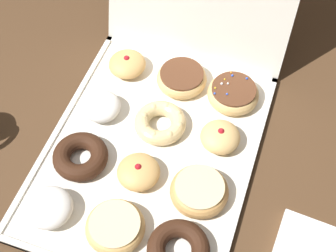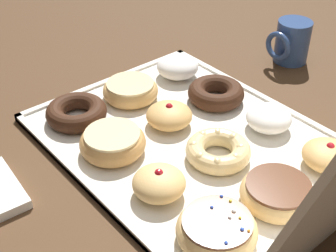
% 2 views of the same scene
% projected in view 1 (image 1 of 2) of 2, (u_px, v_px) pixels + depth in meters
% --- Properties ---
extents(ground_plane, '(3.00, 3.00, 0.00)m').
position_uv_depth(ground_plane, '(150.00, 153.00, 1.03)').
color(ground_plane, '#4C331E').
extents(donut_box, '(0.43, 0.56, 0.01)m').
position_uv_depth(donut_box, '(150.00, 152.00, 1.03)').
color(donut_box, silver).
rests_on(donut_box, ground).
extents(powdered_filled_donut_0, '(0.09, 0.09, 0.05)m').
position_uv_depth(powdered_filled_donut_0, '(49.00, 208.00, 0.93)').
color(powdered_filled_donut_0, white).
rests_on(powdered_filled_donut_0, donut_box).
extents(glazed_ring_donut_1, '(0.11, 0.11, 0.04)m').
position_uv_depth(glazed_ring_donut_1, '(115.00, 227.00, 0.91)').
color(glazed_ring_donut_1, tan).
rests_on(glazed_ring_donut_1, donut_box).
extents(chocolate_cake_ring_donut_2, '(0.12, 0.12, 0.03)m').
position_uv_depth(chocolate_cake_ring_donut_2, '(178.00, 249.00, 0.89)').
color(chocolate_cake_ring_donut_2, '#381E11').
rests_on(chocolate_cake_ring_donut_2, donut_box).
extents(chocolate_cake_ring_donut_3, '(0.11, 0.11, 0.04)m').
position_uv_depth(chocolate_cake_ring_donut_3, '(80.00, 156.00, 1.00)').
color(chocolate_cake_ring_donut_3, '#381E11').
rests_on(chocolate_cake_ring_donut_3, donut_box).
extents(jelly_filled_donut_4, '(0.09, 0.09, 0.05)m').
position_uv_depth(jelly_filled_donut_4, '(140.00, 172.00, 0.97)').
color(jelly_filled_donut_4, tan).
rests_on(jelly_filled_donut_4, donut_box).
extents(glazed_ring_donut_5, '(0.12, 0.12, 0.04)m').
position_uv_depth(glazed_ring_donut_5, '(199.00, 191.00, 0.95)').
color(glazed_ring_donut_5, tan).
rests_on(glazed_ring_donut_5, donut_box).
extents(powdered_filled_donut_6, '(0.08, 0.08, 0.04)m').
position_uv_depth(powdered_filled_donut_6, '(102.00, 106.00, 1.07)').
color(powdered_filled_donut_6, white).
rests_on(powdered_filled_donut_6, donut_box).
extents(cruller_donut_7, '(0.11, 0.11, 0.03)m').
position_uv_depth(cruller_donut_7, '(162.00, 123.00, 1.05)').
color(cruller_donut_7, '#EACC8C').
rests_on(cruller_donut_7, donut_box).
extents(jelly_filled_donut_8, '(0.08, 0.08, 0.05)m').
position_uv_depth(jelly_filled_donut_8, '(220.00, 137.00, 1.02)').
color(jelly_filled_donut_8, '#E5B770').
rests_on(jelly_filled_donut_8, donut_box).
extents(jelly_filled_donut_9, '(0.09, 0.09, 0.05)m').
position_uv_depth(jelly_filled_donut_9, '(127.00, 64.00, 1.14)').
color(jelly_filled_donut_9, tan).
rests_on(jelly_filled_donut_9, donut_box).
extents(chocolate_frosted_donut_10, '(0.11, 0.11, 0.04)m').
position_uv_depth(chocolate_frosted_donut_10, '(182.00, 78.00, 1.11)').
color(chocolate_frosted_donut_10, '#E5B770').
rests_on(chocolate_frosted_donut_10, donut_box).
extents(sprinkle_donut_11, '(0.12, 0.12, 0.04)m').
position_uv_depth(sprinkle_donut_11, '(233.00, 93.00, 1.09)').
color(sprinkle_donut_11, '#E5B770').
rests_on(sprinkle_donut_11, donut_box).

